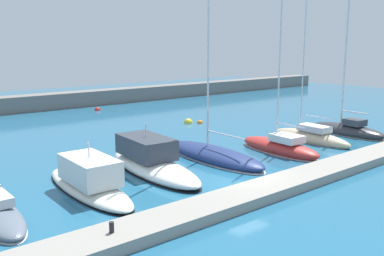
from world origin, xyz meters
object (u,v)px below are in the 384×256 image
(sailboat_navy_fifth, at_px, (213,154))
(mooring_buoy_orange, at_px, (200,123))
(sailboat_red_sixth, at_px, (280,146))
(motorboat_white_fourth, at_px, (151,161))
(mooring_buoy_yellow, at_px, (188,123))
(sailboat_sand_seventh, at_px, (311,137))
(motorboat_ivory_third, at_px, (88,181))
(mooring_buoy_red, at_px, (98,110))
(sailboat_charcoal_eighth, at_px, (347,129))
(dock_bollard, at_px, (112,227))

(sailboat_navy_fifth, xyz_separation_m, mooring_buoy_orange, (8.40, 11.21, -0.40))
(sailboat_red_sixth, bearing_deg, sailboat_navy_fifth, 75.24)
(motorboat_white_fourth, bearing_deg, mooring_buoy_yellow, -42.39)
(sailboat_red_sixth, height_order, mooring_buoy_yellow, sailboat_red_sixth)
(mooring_buoy_orange, bearing_deg, sailboat_navy_fifth, -126.84)
(sailboat_sand_seventh, bearing_deg, mooring_buoy_yellow, 13.62)
(motorboat_ivory_third, relative_size, sailboat_sand_seventh, 0.58)
(motorboat_white_fourth, xyz_separation_m, sailboat_red_sixth, (10.10, -2.04, -0.18))
(motorboat_ivory_third, relative_size, sailboat_red_sixth, 0.60)
(mooring_buoy_yellow, relative_size, mooring_buoy_red, 1.24)
(sailboat_charcoal_eighth, distance_m, dock_bollard, 27.42)
(sailboat_sand_seventh, height_order, mooring_buoy_yellow, sailboat_sand_seventh)
(sailboat_navy_fifth, distance_m, mooring_buoy_yellow, 14.23)
(motorboat_white_fourth, distance_m, sailboat_red_sixth, 10.31)
(sailboat_navy_fifth, height_order, dock_bollard, sailboat_navy_fifth)
(sailboat_red_sixth, distance_m, sailboat_charcoal_eighth, 9.79)
(sailboat_charcoal_eighth, height_order, mooring_buoy_red, sailboat_charcoal_eighth)
(motorboat_white_fourth, relative_size, sailboat_navy_fifth, 0.49)
(mooring_buoy_red, bearing_deg, mooring_buoy_orange, -74.66)
(mooring_buoy_red, bearing_deg, sailboat_charcoal_eighth, -68.81)
(mooring_buoy_yellow, distance_m, mooring_buoy_red, 14.03)
(mooring_buoy_red, xyz_separation_m, dock_bollard, (-16.31, -32.81, 0.75))
(mooring_buoy_orange, distance_m, mooring_buoy_red, 15.05)
(motorboat_ivory_third, bearing_deg, mooring_buoy_yellow, -52.29)
(sailboat_sand_seventh, xyz_separation_m, mooring_buoy_yellow, (-2.50, 12.98, -0.37))
(motorboat_white_fourth, relative_size, sailboat_sand_seventh, 0.63)
(mooring_buoy_yellow, height_order, dock_bollard, dock_bollard)
(motorboat_white_fourth, distance_m, sailboat_sand_seventh, 15.06)
(mooring_buoy_red, height_order, dock_bollard, dock_bollard)
(motorboat_white_fourth, xyz_separation_m, mooring_buoy_orange, (13.36, 10.86, -0.64))
(motorboat_ivory_third, relative_size, dock_bollard, 20.52)
(motorboat_ivory_third, xyz_separation_m, sailboat_charcoal_eighth, (24.64, -0.75, -0.15))
(sailboat_charcoal_eighth, distance_m, mooring_buoy_yellow, 15.31)
(motorboat_white_fourth, xyz_separation_m, sailboat_sand_seventh, (15.00, -1.28, -0.27))
(sailboat_navy_fifth, bearing_deg, mooring_buoy_orange, -36.05)
(sailboat_sand_seventh, relative_size, mooring_buoy_red, 21.35)
(sailboat_navy_fifth, distance_m, mooring_buoy_red, 26.11)
(motorboat_ivory_third, xyz_separation_m, mooring_buoy_yellow, (17.27, 12.66, -0.60))
(sailboat_navy_fifth, height_order, mooring_buoy_red, sailboat_navy_fifth)
(sailboat_navy_fifth, distance_m, mooring_buoy_orange, 14.02)
(sailboat_navy_fifth, bearing_deg, motorboat_ivory_third, 94.39)
(sailboat_navy_fifth, xyz_separation_m, mooring_buoy_red, (4.42, 25.73, -0.40))
(mooring_buoy_yellow, relative_size, mooring_buoy_orange, 1.43)
(sailboat_red_sixth, xyz_separation_m, mooring_buoy_orange, (3.26, 12.91, -0.46))
(sailboat_sand_seventh, height_order, dock_bollard, sailboat_sand_seventh)
(mooring_buoy_yellow, bearing_deg, sailboat_red_sixth, -99.94)
(dock_bollard, bearing_deg, mooring_buoy_orange, 42.04)
(sailboat_sand_seventh, height_order, mooring_buoy_red, sailboat_sand_seventh)
(sailboat_charcoal_eighth, bearing_deg, sailboat_red_sixth, 95.58)
(motorboat_ivory_third, xyz_separation_m, dock_bollard, (-2.18, -6.47, 0.15))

